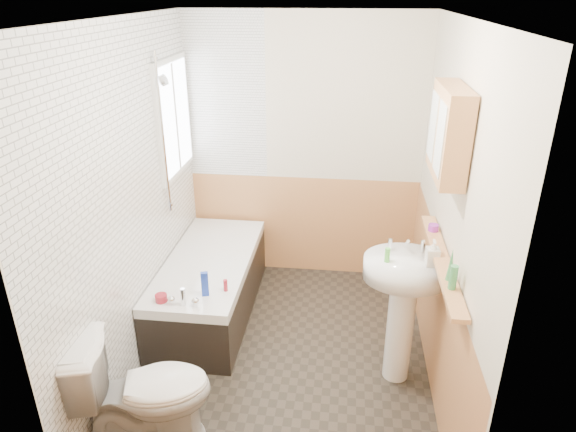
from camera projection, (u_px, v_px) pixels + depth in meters
The scene contains 25 objects.
floor at pixel (286, 356), 4.05m from camera, with size 2.80×2.80×0.00m, color black.
ceiling at pixel (285, 18), 3.02m from camera, with size 2.80×2.80×0.00m, color white.
wall_back at pixel (304, 152), 4.81m from camera, with size 2.20×0.02×2.50m, color beige.
wall_front at pixel (246, 339), 2.26m from camera, with size 2.20×0.02×2.50m, color beige.
wall_left at pixel (131, 204), 3.65m from camera, with size 0.02×2.80×2.50m, color beige.
wall_right at pixel (451, 220), 3.41m from camera, with size 0.02×2.80×2.50m, color beige.
wainscot_right at pixel (434, 313), 3.72m from camera, with size 0.01×2.80×1.00m, color tan.
wainscot_back at pixel (303, 225), 5.10m from camera, with size 2.20×0.01×1.00m, color tan.
tile_cladding_left at pixel (134, 204), 3.65m from camera, with size 0.01×2.80×2.50m, color white.
tile_return_back at pixel (225, 97), 4.66m from camera, with size 0.75×0.01×1.50m, color white.
window at pixel (175, 118), 4.34m from camera, with size 0.03×0.79×0.99m.
bathtub at pixel (210, 285), 4.49m from camera, with size 0.70×1.61×0.68m.
shower_riser at pixel (163, 123), 4.00m from camera, with size 0.11×0.09×1.29m.
toilet at pixel (144, 392), 3.14m from camera, with size 0.46×0.82×0.80m, color white.
sink at pixel (403, 294), 3.57m from camera, with size 0.58×0.47×1.11m.
pine_shelf at pixel (442, 260), 3.30m from camera, with size 0.10×1.34×0.03m, color tan.
medicine_cabinet at pixel (449, 133), 3.12m from camera, with size 0.16×0.62×0.56m.
foam_can at pixel (453, 277), 2.93m from camera, with size 0.05×0.05×0.15m, color #388447.
green_bottle at pixel (451, 264), 3.01m from camera, with size 0.04×0.04×0.21m, color #388447.
black_jar at pixel (433, 228), 3.65m from camera, with size 0.07×0.07×0.05m, color purple.
soap_bottle at pixel (432, 259), 3.36m from camera, with size 0.08×0.18×0.08m, color silver.
clear_bottle at pixel (387, 255), 3.40m from camera, with size 0.04×0.04×0.10m, color #59C647.
blue_gel at pixel (205, 284), 3.83m from camera, with size 0.05×0.03×0.20m, color #19339E.
cream_jar at pixel (161, 298), 3.78m from camera, with size 0.09×0.09×0.06m, color maroon.
orange_bottle at pixel (226, 285), 3.90m from camera, with size 0.03×0.03×0.10m, color maroon.
Camera 1 is at (0.40, -3.21, 2.67)m, focal length 32.00 mm.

